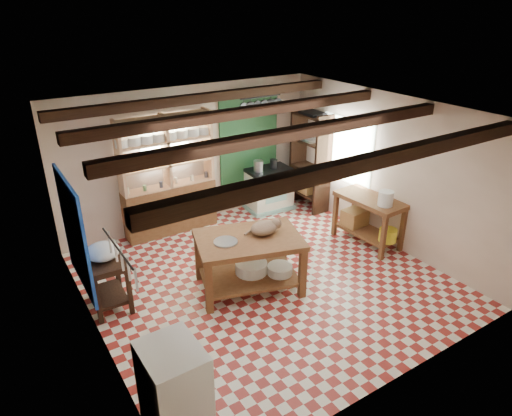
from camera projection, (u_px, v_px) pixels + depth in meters
floor at (265, 280)px, 7.08m from camera, size 5.00×5.00×0.02m
ceiling at (266, 113)px, 5.99m from camera, size 5.00×5.00×0.02m
wall_back at (191, 157)px, 8.45m from camera, size 5.00×0.04×2.60m
wall_front at (402, 288)px, 4.62m from camera, size 5.00×0.04×2.60m
wall_left at (87, 250)px, 5.31m from camera, size 0.04×5.00×2.60m
wall_right at (388, 171)px, 7.76m from camera, size 0.04×5.00×2.60m
ceiling_beams at (266, 122)px, 6.04m from camera, size 5.00×3.80×0.15m
blue_wall_patch at (75, 234)px, 6.10m from camera, size 0.04×1.40×1.60m
green_wall_patch at (249, 149)px, 9.06m from camera, size 1.30×0.04×2.30m
window_back at (164, 140)px, 8.02m from camera, size 0.90×0.02×0.80m
window_right at (347, 150)px, 8.47m from camera, size 0.02×1.30×1.20m
utensil_rail at (119, 259)px, 4.22m from camera, size 0.06×0.90×0.28m
pot_rack at (261, 106)px, 8.34m from camera, size 0.86×0.12×0.36m
shelving_unit at (168, 175)px, 8.12m from camera, size 1.70×0.34×2.20m
tall_rack at (310, 161)px, 9.15m from camera, size 0.40×0.86×2.00m
work_table at (249, 263)px, 6.72m from camera, size 1.72×1.39×0.85m
stove at (269, 189)px, 9.29m from camera, size 0.92×0.65×0.87m
prep_table at (108, 282)px, 6.33m from camera, size 0.56×0.78×0.77m
white_cabinet at (174, 389)px, 4.46m from camera, size 0.56×0.67×0.99m
right_counter at (368, 220)px, 7.98m from camera, size 0.68×1.25×0.87m
cat at (264, 228)px, 6.60m from camera, size 0.46×0.37×0.19m
steel_tray at (226, 242)px, 6.40m from camera, size 0.42×0.42×0.02m
basin_large at (251, 267)px, 6.82m from camera, size 0.60×0.60×0.17m
basin_small at (280, 270)px, 6.80m from camera, size 0.47×0.47×0.13m
kettle_left at (258, 166)px, 8.95m from camera, size 0.20×0.20×0.22m
kettle_right at (274, 164)px, 9.11m from camera, size 0.16×0.16×0.19m
enamel_bowl at (103, 251)px, 6.12m from camera, size 0.47×0.47×0.23m
white_bucket at (386, 198)px, 7.46m from camera, size 0.26×0.26×0.25m
wicker_basket at (355, 217)px, 8.22m from camera, size 0.44×0.36×0.29m
yellow_tub at (388, 235)px, 7.69m from camera, size 0.32×0.32×0.22m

